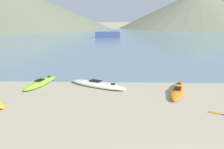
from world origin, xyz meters
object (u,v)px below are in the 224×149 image
object	(u,v)px
kayak_on_sand_0	(98,85)
moored_boat_2	(107,35)
kayak_on_sand_1	(41,83)
kayak_on_sand_2	(178,91)

from	to	relation	value
kayak_on_sand_0	moored_boat_2	xyz separation A→B (m)	(-1.17, 34.28, 0.43)
kayak_on_sand_1	moored_boat_2	bearing A→B (deg)	86.56
moored_boat_2	kayak_on_sand_2	bearing A→B (deg)	-81.53
kayak_on_sand_0	moored_boat_2	size ratio (longest dim) A/B	0.73
kayak_on_sand_2	moored_boat_2	xyz separation A→B (m)	(-5.25, 35.22, 0.46)
kayak_on_sand_0	kayak_on_sand_1	distance (m)	3.23
kayak_on_sand_2	moored_boat_2	bearing A→B (deg)	98.47
kayak_on_sand_1	moored_boat_2	world-z (taller)	moored_boat_2
kayak_on_sand_1	kayak_on_sand_2	bearing A→B (deg)	-9.86
kayak_on_sand_0	moored_boat_2	distance (m)	34.30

